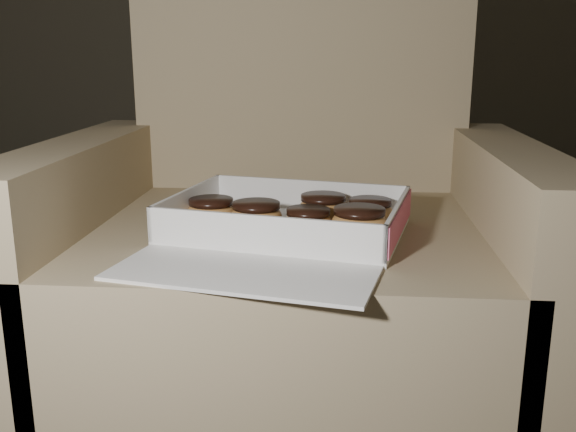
{
  "coord_description": "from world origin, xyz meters",
  "views": [
    {
      "loc": [
        0.18,
        -1.24,
        0.68
      ],
      "look_at": [
        0.1,
        -0.26,
        0.42
      ],
      "focal_mm": 40.0,
      "sensor_mm": 36.0,
      "label": 1
    }
  ],
  "objects": [
    {
      "name": "floor",
      "position": [
        0.0,
        0.0,
        0.0
      ],
      "size": [
        4.5,
        4.5,
        0.0
      ],
      "primitive_type": "plane",
      "color": "black",
      "rests_on": "ground"
    },
    {
      "name": "armchair",
      "position": [
        0.09,
        -0.14,
        0.28
      ],
      "size": [
        0.85,
        0.72,
        0.89
      ],
      "color": "#988061",
      "rests_on": "floor"
    },
    {
      "name": "bakery_box",
      "position": [
        0.09,
        -0.3,
        0.41
      ],
      "size": [
        0.43,
        0.48,
        0.06
      ],
      "rotation": [
        0.0,
        0.0,
        -0.21
      ],
      "color": "white",
      "rests_on": "armchair"
    },
    {
      "name": "donut_a",
      "position": [
        0.23,
        -0.21,
        0.42
      ],
      "size": [
        0.07,
        0.07,
        0.04
      ],
      "color": "#DF934E",
      "rests_on": "bakery_box"
    },
    {
      "name": "donut_b",
      "position": [
        0.05,
        -0.26,
        0.43
      ],
      "size": [
        0.08,
        0.08,
        0.04
      ],
      "color": "#DF934E",
      "rests_on": "bakery_box"
    },
    {
      "name": "donut_c",
      "position": [
        0.21,
        -0.29,
        0.43
      ],
      "size": [
        0.08,
        0.08,
        0.04
      ],
      "color": "#DF934E",
      "rests_on": "bakery_box"
    },
    {
      "name": "donut_d",
      "position": [
        -0.03,
        -0.24,
        0.43
      ],
      "size": [
        0.08,
        0.08,
        0.04
      ],
      "color": "#DF934E",
      "rests_on": "bakery_box"
    },
    {
      "name": "donut_e",
      "position": [
        0.15,
        -0.2,
        0.43
      ],
      "size": [
        0.08,
        0.08,
        0.04
      ],
      "color": "#DF934E",
      "rests_on": "bakery_box"
    },
    {
      "name": "donut_f",
      "position": [
        0.13,
        -0.28,
        0.42
      ],
      "size": [
        0.07,
        0.07,
        0.04
      ],
      "color": "#DF934E",
      "rests_on": "bakery_box"
    },
    {
      "name": "crumb_a",
      "position": [
        0.19,
        -0.34,
        0.41
      ],
      "size": [
        0.01,
        0.01,
        0.0
      ],
      "primitive_type": "ellipsoid",
      "color": "black",
      "rests_on": "bakery_box"
    },
    {
      "name": "crumb_b",
      "position": [
        0.23,
        -0.31,
        0.41
      ],
      "size": [
        0.01,
        0.01,
        0.0
      ],
      "primitive_type": "ellipsoid",
      "color": "black",
      "rests_on": "bakery_box"
    },
    {
      "name": "crumb_c",
      "position": [
        0.03,
        -0.33,
        0.41
      ],
      "size": [
        0.01,
        0.01,
        0.0
      ],
      "primitive_type": "ellipsoid",
      "color": "black",
      "rests_on": "bakery_box"
    },
    {
      "name": "crumb_d",
      "position": [
        0.24,
        -0.31,
        0.41
      ],
      "size": [
        0.01,
        0.01,
        0.0
      ],
      "primitive_type": "ellipsoid",
      "color": "black",
      "rests_on": "bakery_box"
    }
  ]
}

